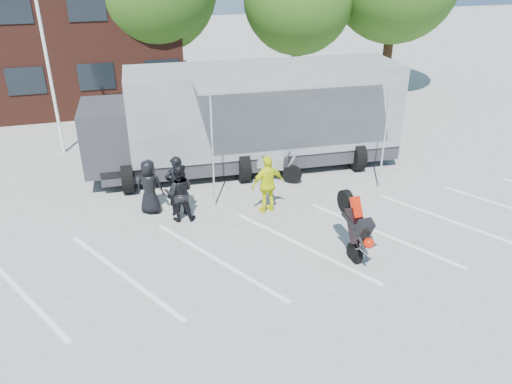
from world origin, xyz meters
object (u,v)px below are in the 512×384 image
stunt_bike_rider (343,249)px  spectator_leather_c (179,193)px  flagpole (47,18)px  spectator_hivis (268,184)px  spectator_leather_a (150,187)px  parked_motorcycle (271,181)px  transporter_truck (251,167)px  spectator_leather_b (177,186)px

stunt_bike_rider → spectator_leather_c: (-3.98, 2.82, 0.89)m
flagpole → spectator_hivis: size_ratio=4.36×
stunt_bike_rider → flagpole: bearing=123.6°
flagpole → spectator_leather_a: 7.71m
spectator_leather_a → spectator_hivis: 3.57m
parked_motorcycle → spectator_leather_c: size_ratio=1.23×
flagpole → transporter_truck: size_ratio=0.69×
transporter_truck → spectator_leather_a: bearing=-144.3°
transporter_truck → flagpole: bearing=155.2°
spectator_leather_a → spectator_leather_c: (0.80, -0.71, 0.03)m
spectator_leather_a → spectator_leather_b: bearing=176.7°
parked_motorcycle → spectator_leather_b: (-3.42, -1.52, 0.95)m
spectator_leather_a → spectator_leather_c: 1.07m
spectator_leather_c → flagpole: bearing=-52.8°
spectator_leather_b → spectator_leather_c: bearing=91.6°
flagpole → spectator_leather_c: (3.46, -6.60, -4.16)m
flagpole → spectator_leather_b: size_ratio=4.20×
flagpole → transporter_truck: bearing=-27.4°
flagpole → spectator_leather_a: flagpole is taller
parked_motorcycle → stunt_bike_rider: stunt_bike_rider is taller
spectator_hivis → spectator_leather_c: bearing=-15.3°
stunt_bike_rider → spectator_leather_b: spectator_leather_b is taller
spectator_leather_a → spectator_leather_b: 0.88m
flagpole → spectator_hivis: 10.04m
flagpole → parked_motorcycle: bearing=-34.7°
parked_motorcycle → spectator_leather_c: bearing=148.3°
stunt_bike_rider → spectator_leather_c: spectator_leather_c is taller
stunt_bike_rider → spectator_leather_a: (-4.78, 3.53, 0.85)m
stunt_bike_rider → spectator_leather_c: size_ratio=1.09×
stunt_bike_rider → spectator_leather_a: 6.00m
spectator_leather_a → spectator_leather_b: size_ratio=0.90×
parked_motorcycle → spectator_hivis: bearing=-170.6°
transporter_truck → stunt_bike_rider: bearing=-78.7°
flagpole → stunt_bike_rider: size_ratio=4.13×
parked_motorcycle → spectator_leather_b: size_ratio=1.14×
flagpole → parked_motorcycle: (6.86, -4.74, -5.05)m
parked_motorcycle → spectator_leather_a: 4.44m
flagpole → transporter_truck: 8.91m
spectator_leather_c → spectator_leather_a: bearing=-32.0°
flagpole → stunt_bike_rider: flagpole is taller
spectator_hivis → spectator_leather_b: bearing=-22.4°
transporter_truck → parked_motorcycle: (0.35, -1.37, 0.00)m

